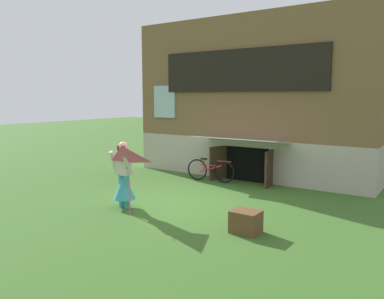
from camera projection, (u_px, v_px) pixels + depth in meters
ground_plane at (183, 201)px, 9.67m from camera, size 60.00×60.00×0.00m
log_house at (274, 98)px, 13.94m from camera, size 7.87×6.40×5.06m
person at (124, 180)px, 8.97m from camera, size 0.61×0.52×1.56m
kite at (122, 162)px, 8.28m from camera, size 0.84×0.83×1.46m
bicycle_red at (210, 170)px, 11.86m from camera, size 1.55×0.26×0.71m
wooden_crate at (246, 222)px, 7.38m from camera, size 0.53×0.45×0.43m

